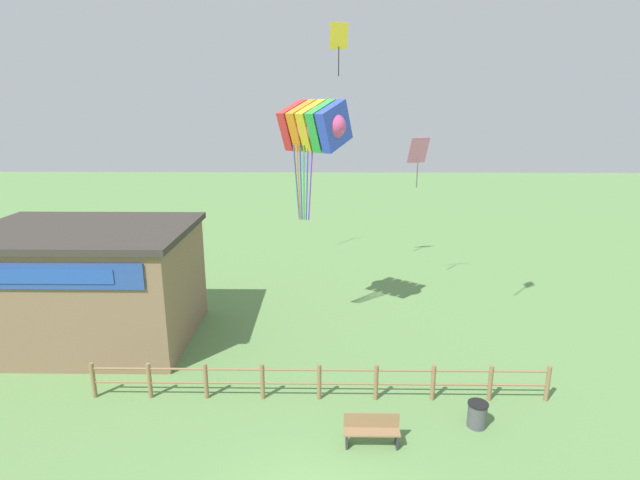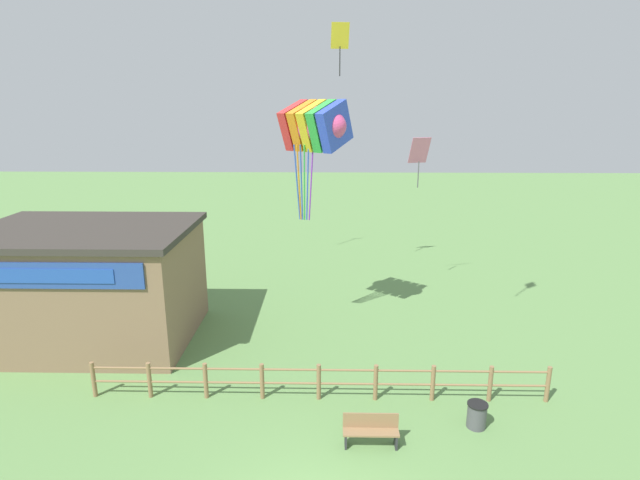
{
  "view_description": "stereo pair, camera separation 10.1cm",
  "coord_description": "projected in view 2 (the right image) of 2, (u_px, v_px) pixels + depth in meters",
  "views": [
    {
      "loc": [
        0.22,
        -8.85,
        9.08
      ],
      "look_at": [
        0.0,
        7.17,
        4.71
      ],
      "focal_mm": 28.0,
      "sensor_mm": 36.0,
      "label": 1
    },
    {
      "loc": [
        0.32,
        -8.85,
        9.08
      ],
      "look_at": [
        0.0,
        7.17,
        4.71
      ],
      "focal_mm": 28.0,
      "sensor_mm": 36.0,
      "label": 2
    }
  ],
  "objects": [
    {
      "name": "park_bench_near_fence",
      "position": [
        371.0,
        429.0,
        13.64
      ],
      "size": [
        1.53,
        0.41,
        0.91
      ],
      "color": "olive",
      "rests_on": "ground_plane"
    },
    {
      "name": "wooden_fence",
      "position": [
        319.0,
        380.0,
        15.74
      ],
      "size": [
        14.52,
        0.14,
        1.2
      ],
      "color": "olive",
      "rests_on": "ground_plane"
    },
    {
      "name": "kite_rainbow_parafoil",
      "position": [
        315.0,
        126.0,
        18.91
      ],
      "size": [
        3.3,
        3.14,
        4.64
      ],
      "color": "#E54C8C"
    },
    {
      "name": "trash_bin",
      "position": [
        477.0,
        415.0,
        14.43
      ],
      "size": [
        0.6,
        0.6,
        0.76
      ],
      "color": "#4C4C51",
      "rests_on": "ground_plane"
    },
    {
      "name": "kite_pink_diamond",
      "position": [
        419.0,
        153.0,
        23.71
      ],
      "size": [
        1.05,
        0.74,
        2.4
      ],
      "color": "pink"
    },
    {
      "name": "seaside_building",
      "position": [
        89.0,
        284.0,
        19.51
      ],
      "size": [
        8.14,
        5.86,
        4.56
      ],
      "color": "#84664C",
      "rests_on": "ground_plane"
    },
    {
      "name": "kite_yellow_diamond",
      "position": [
        340.0,
        39.0,
        23.12
      ],
      "size": [
        0.87,
        0.43,
        2.35
      ],
      "color": "yellow"
    }
  ]
}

